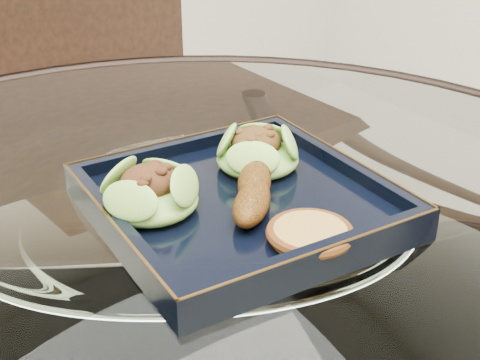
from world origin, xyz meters
TOP-DOWN VIEW (x-y plane):
  - dining_table at (-0.00, -0.00)m, footprint 1.13×1.13m
  - dining_chair at (0.17, 0.55)m, footprint 0.46×0.46m
  - navy_plate at (0.05, -0.01)m, footprint 0.29×0.29m
  - lettuce_wrap_left at (-0.03, 0.02)m, footprint 0.11×0.11m
  - lettuce_wrap_right at (0.11, 0.04)m, footprint 0.12×0.12m
  - roasted_plantain at (0.07, -0.01)m, footprint 0.12×0.14m
  - crumb_patty at (0.06, -0.11)m, footprint 0.08×0.08m

SIDE VIEW (x-z plane):
  - dining_chair at x=0.17m, z-range 0.06..1.11m
  - dining_table at x=0.00m, z-range 0.21..0.98m
  - navy_plate at x=0.05m, z-range 0.76..0.78m
  - crumb_patty at x=0.06m, z-range 0.78..0.79m
  - roasted_plantain at x=0.07m, z-range 0.78..0.81m
  - lettuce_wrap_right at x=0.11m, z-range 0.78..0.81m
  - lettuce_wrap_left at x=-0.03m, z-range 0.78..0.81m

